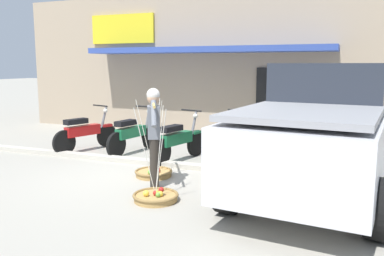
% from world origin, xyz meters
% --- Properties ---
extents(ground_plane, '(90.00, 90.00, 0.00)m').
position_xyz_m(ground_plane, '(0.00, 0.00, 0.00)').
color(ground_plane, '#9E998C').
extents(sidewalk_curb, '(20.00, 0.24, 0.10)m').
position_xyz_m(sidewalk_curb, '(0.00, 0.70, 0.05)').
color(sidewalk_curb, '#BAB4A5').
rests_on(sidewalk_curb, ground).
extents(fruit_vendor, '(0.70, 1.26, 1.70)m').
position_xyz_m(fruit_vendor, '(0.44, -0.70, 0.98)').
color(fruit_vendor, '#2D2823').
rests_on(fruit_vendor, ground).
extents(fruit_basket_left_side, '(0.71, 0.71, 1.45)m').
position_xyz_m(fruit_basket_left_side, '(0.12, -0.09, 0.07)').
color(fruit_basket_left_side, '#B2894C').
rests_on(fruit_basket_left_side, ground).
extents(fruit_basket_right_side, '(0.71, 0.71, 1.45)m').
position_xyz_m(fruit_basket_right_side, '(0.77, -1.32, 0.07)').
color(fruit_basket_right_side, '#B2894C').
rests_on(fruit_basket_right_side, ground).
extents(motorcycle_nearest_shop, '(0.72, 1.75, 1.09)m').
position_xyz_m(motorcycle_nearest_shop, '(-2.47, 1.36, 0.45)').
color(motorcycle_nearest_shop, black).
rests_on(motorcycle_nearest_shop, ground).
extents(motorcycle_second_in_row, '(0.55, 1.81, 1.09)m').
position_xyz_m(motorcycle_second_in_row, '(-1.27, 1.57, 0.45)').
color(motorcycle_second_in_row, black).
rests_on(motorcycle_second_in_row, ground).
extents(motorcycle_third_in_row, '(0.64, 1.78, 1.09)m').
position_xyz_m(motorcycle_third_in_row, '(0.07, 1.20, 0.45)').
color(motorcycle_third_in_row, black).
rests_on(motorcycle_third_in_row, ground).
extents(motorcycle_end_of_row, '(0.54, 1.81, 1.09)m').
position_xyz_m(motorcycle_end_of_row, '(1.11, 1.62, 0.45)').
color(motorcycle_end_of_row, black).
rests_on(motorcycle_end_of_row, ground).
extents(parked_truck, '(2.56, 4.88, 2.10)m').
position_xyz_m(parked_truck, '(3.09, 0.11, 1.03)').
color(parked_truck, silver).
rests_on(parked_truck, ground).
extents(storefront_building, '(13.00, 6.00, 4.20)m').
position_xyz_m(storefront_building, '(-0.42, 7.23, 2.10)').
color(storefront_building, tan).
rests_on(storefront_building, ground).
extents(wooden_crate, '(0.44, 0.36, 0.32)m').
position_xyz_m(wooden_crate, '(2.04, 2.03, 0.16)').
color(wooden_crate, olive).
rests_on(wooden_crate, ground).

